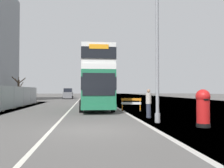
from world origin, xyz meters
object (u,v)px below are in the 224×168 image
Objects in this scene: lamppost_foreground at (157,39)px; pedestrian_at_kerb at (149,103)px; car_oncoming_near at (89,94)px; car_receding_far at (68,93)px; red_pillar_postbox at (203,106)px; car_receding_mid at (68,94)px; double_decker_bus at (95,80)px; roadworks_barrier at (131,103)px.

lamppost_foreground reaches higher than pedestrian_at_kerb.
car_receding_far is (-4.89, 18.13, 0.01)m from car_oncoming_near.
red_pillar_postbox is at bearing -80.68° from car_oncoming_near.
pedestrian_at_kerb is (7.87, -36.76, -0.12)m from car_receding_mid.
lamppost_foreground is at bearing -80.06° from car_receding_far.
double_decker_bus is 8.36m from pedestrian_at_kerb.
car_oncoming_near is at bearing 98.69° from roadworks_barrier.
roadworks_barrier is 32.59m from car_receding_mid.
car_receding_far is 2.17× the size of pedestrian_at_kerb.
car_oncoming_near is at bearing -74.90° from car_receding_far.
pedestrian_at_kerb is (-1.56, 4.07, -0.06)m from red_pillar_postbox.
car_receding_far is 46.03m from pedestrian_at_kerb.
car_receding_mid reaches higher than pedestrian_at_kerb.
car_oncoming_near is at bearing -65.86° from car_receding_mid.
roadworks_barrier is (2.92, -2.46, -2.06)m from double_decker_bus.
lamppost_foreground is at bearing 133.74° from red_pillar_postbox.
car_receding_mid is (-7.69, 31.67, 0.36)m from roadworks_barrier.
car_receding_mid is 8.51m from car_receding_far.
pedestrian_at_kerb is (0.19, -5.09, 0.24)m from roadworks_barrier.
lamppost_foreground is 5.25× the size of pedestrian_at_kerb.
double_decker_bus reaches higher than car_oncoming_near.
double_decker_bus is 2.87× the size of car_receding_far.
red_pillar_postbox is at bearing -76.98° from car_receding_mid.
pedestrian_at_kerb is at bearing -77.91° from car_receding_mid.
pedestrian_at_kerb is (3.10, -7.55, -1.83)m from double_decker_bus.
car_receding_mid is at bearing 103.02° from red_pillar_postbox.
double_decker_bus is 10.46m from lamppost_foreground.
car_oncoming_near reaches higher than car_receding_mid.
car_oncoming_near is (-0.45, 19.57, -1.68)m from double_decker_bus.
roadworks_barrier is at bearing 92.11° from pedestrian_at_kerb.
roadworks_barrier is at bearing -40.18° from double_decker_bus.
car_receding_mid is at bearing 114.14° from car_oncoming_near.
lamppost_foreground is 5.34× the size of red_pillar_postbox.
car_oncoming_near is (-3.37, 22.03, 0.39)m from roadworks_barrier.
roadworks_barrier is 5.09m from pedestrian_at_kerb.
car_oncoming_near reaches higher than car_receding_far.
car_oncoming_near is 1.07× the size of car_receding_far.
double_decker_bus is 2.88× the size of car_receding_mid.
red_pillar_postbox is 4.36m from pedestrian_at_kerb.
red_pillar_postbox is 9.33m from roadworks_barrier.
lamppost_foreground is 8.32m from roadworks_barrier.
pedestrian_at_kerb is at bearing 87.34° from lamppost_foreground.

